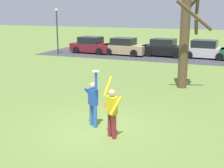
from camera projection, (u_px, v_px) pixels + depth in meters
ground_plane at (97, 129)px, 10.80m from camera, size 120.00×120.00×0.00m
person_catcher at (93, 101)px, 10.79m from camera, size 0.57×0.54×2.08m
person_defender at (112, 109)px, 9.83m from camera, size 0.65×0.63×2.04m
frisbee_disc at (96, 71)px, 10.34m from camera, size 0.24×0.24×0.02m
parked_car_maroon at (92, 46)px, 29.62m from camera, size 4.23×2.28×1.59m
parked_car_tan at (124, 47)px, 28.36m from camera, size 4.23×2.28×1.59m
parked_car_black at (164, 48)px, 27.52m from camera, size 4.23×2.28×1.59m
parked_car_silver at (205, 50)px, 26.34m from camera, size 4.23×2.28×1.59m
parking_strip at (184, 58)px, 26.80m from camera, size 27.21×6.40×0.01m
bare_tree_tall at (186, 35)px, 15.82m from camera, size 1.81×2.17×5.42m
lamppost_by_lot at (57, 27)px, 28.44m from camera, size 0.28×0.28×4.26m
field_cone_orange at (106, 104)px, 13.16m from camera, size 0.26×0.26×0.32m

